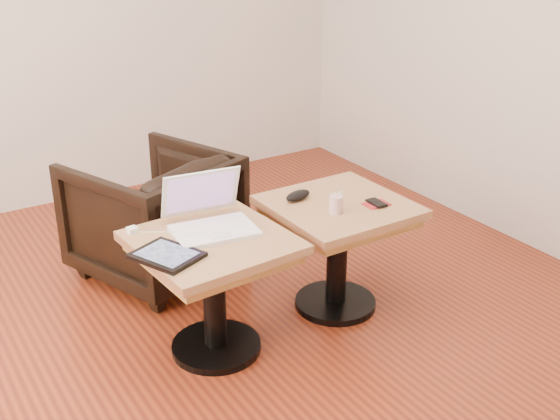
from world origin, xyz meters
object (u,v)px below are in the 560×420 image
side_table_left (213,267)px  striped_cup (336,204)px  side_table_right (338,230)px  armchair (154,216)px  laptop (210,218)px

side_table_left → striped_cup: striped_cup is taller
side_table_left → side_table_right: size_ratio=1.05×
side_table_right → armchair: (-0.61, 0.80, -0.08)m
side_table_right → laptop: bearing=172.8°
laptop → armchair: size_ratio=0.52×
side_table_left → striped_cup: (0.60, -0.06, 0.18)m
side_table_right → laptop: size_ratio=1.61×
side_table_left → laptop: laptop is taller
side_table_right → armchair: armchair is taller
laptop → striped_cup: size_ratio=4.74×
laptop → striped_cup: (0.56, -0.16, -0.01)m
laptop → striped_cup: bearing=-8.5°
striped_cup → armchair: 1.06m
striped_cup → armchair: (-0.53, 0.88, -0.26)m
side_table_right → striped_cup: striped_cup is taller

